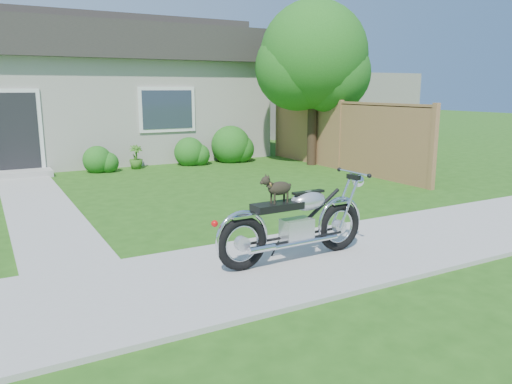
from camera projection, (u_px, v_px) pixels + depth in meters
The scene contains 10 objects.
ground at pixel (220, 277), 5.94m from camera, with size 80.00×80.00×0.00m, color #235114.
sidewalk at pixel (220, 276), 5.93m from camera, with size 24.00×2.20×0.04m, color #9E9B93.
walkway at pixel (38, 205), 9.51m from camera, with size 1.20×8.00×0.03m, color #9E9B93.
house at pixel (59, 90), 15.77m from camera, with size 12.60×7.03×4.50m.
fence at pixel (340, 135), 13.66m from camera, with size 0.12×6.62×1.90m.
tree_near at pixel (319, 60), 14.05m from camera, with size 3.03×3.03×4.64m.
tree_far at pixel (325, 72), 18.15m from camera, with size 2.86×2.84×4.35m.
shrub_row at pixel (117, 155), 13.54m from camera, with size 10.34×1.19×1.19m.
potted_plant_right at pixel (136, 157), 13.86m from camera, with size 0.37×0.37×0.66m, color #34691C.
motorcycle_with_dog at pixel (297, 222), 6.35m from camera, with size 2.22×0.60×1.13m.
Camera 1 is at (-2.34, -5.11, 2.21)m, focal length 35.00 mm.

